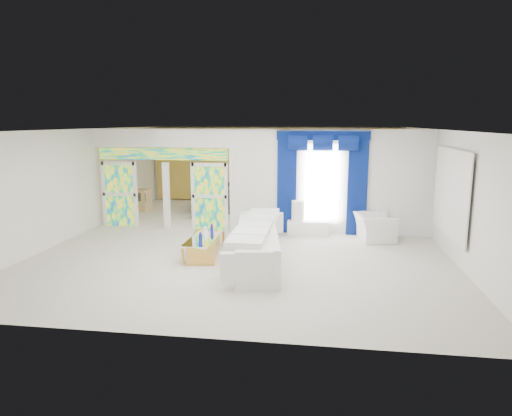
% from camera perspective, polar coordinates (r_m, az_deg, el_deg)
% --- Properties ---
extents(floor, '(12.00, 12.00, 0.00)m').
position_cam_1_polar(floor, '(12.77, -0.56, -3.82)').
color(floor, '#B7AF9E').
rests_on(floor, ground).
extents(dividing_wall, '(5.70, 0.18, 3.00)m').
position_cam_1_polar(dividing_wall, '(13.33, 9.28, 3.22)').
color(dividing_wall, white).
rests_on(dividing_wall, ground).
extents(dividing_header, '(4.30, 0.18, 0.55)m').
position_cam_1_polar(dividing_header, '(14.05, -11.64, 8.53)').
color(dividing_header, white).
rests_on(dividing_header, dividing_wall).
extents(stained_panel_left, '(0.95, 0.04, 2.00)m').
position_cam_1_polar(stained_panel_left, '(14.75, -16.60, 1.66)').
color(stained_panel_left, '#994C3F').
rests_on(stained_panel_left, ground).
extents(stained_panel_right, '(0.95, 0.04, 2.00)m').
position_cam_1_polar(stained_panel_right, '(13.81, -5.79, 1.46)').
color(stained_panel_right, '#994C3F').
rests_on(stained_panel_right, ground).
extents(stained_transom, '(4.00, 0.05, 0.35)m').
position_cam_1_polar(stained_transom, '(14.08, -11.56, 6.60)').
color(stained_transom, '#994C3F').
rests_on(stained_transom, dividing_header).
extents(window_pane, '(1.00, 0.02, 2.30)m').
position_cam_1_polar(window_pane, '(13.24, 8.19, 2.98)').
color(window_pane, white).
rests_on(window_pane, dividing_wall).
extents(blue_drape_left, '(0.55, 0.10, 2.80)m').
position_cam_1_polar(blue_drape_left, '(13.25, 3.86, 2.85)').
color(blue_drape_left, '#031241').
rests_on(blue_drape_left, ground).
extents(blue_drape_right, '(0.55, 0.10, 2.80)m').
position_cam_1_polar(blue_drape_right, '(13.25, 12.52, 2.62)').
color(blue_drape_right, '#031241').
rests_on(blue_drape_right, ground).
extents(blue_pelmet, '(2.60, 0.12, 0.25)m').
position_cam_1_polar(blue_pelmet, '(13.10, 8.35, 8.91)').
color(blue_pelmet, '#031241').
rests_on(blue_pelmet, dividing_wall).
extents(wall_mirror, '(0.04, 2.70, 1.90)m').
position_cam_1_polar(wall_mirror, '(11.74, 23.18, 1.73)').
color(wall_mirror, white).
rests_on(wall_mirror, ground).
extents(gold_curtains, '(9.70, 0.12, 2.90)m').
position_cam_1_polar(gold_curtains, '(18.30, 2.26, 5.36)').
color(gold_curtains, gold).
rests_on(gold_curtains, ground).
extents(white_sofa, '(1.48, 4.18, 0.78)m').
position_cam_1_polar(white_sofa, '(10.74, 0.14, -4.49)').
color(white_sofa, silver).
rests_on(white_sofa, ground).
extents(coffee_table, '(0.90, 1.96, 0.42)m').
position_cam_1_polar(coffee_table, '(11.33, -6.44, -4.70)').
color(coffee_table, gold).
rests_on(coffee_table, ground).
extents(console_table, '(1.19, 0.40, 0.39)m').
position_cam_1_polar(console_table, '(13.29, 6.49, -2.45)').
color(console_table, white).
rests_on(console_table, ground).
extents(table_lamp, '(0.36, 0.36, 0.58)m').
position_cam_1_polar(table_lamp, '(13.20, 5.23, -0.35)').
color(table_lamp, silver).
rests_on(table_lamp, console_table).
extents(armchair, '(1.15, 1.26, 0.72)m').
position_cam_1_polar(armchair, '(12.93, 14.56, -2.35)').
color(armchair, silver).
rests_on(armchair, ground).
extents(grand_piano, '(1.42, 1.82, 0.89)m').
position_cam_1_polar(grand_piano, '(16.99, -4.96, 1.32)').
color(grand_piano, black).
rests_on(grand_piano, ground).
extents(piano_bench, '(0.93, 0.39, 0.31)m').
position_cam_1_polar(piano_bench, '(15.52, -6.28, -0.70)').
color(piano_bench, black).
rests_on(piano_bench, ground).
extents(tv_console, '(0.64, 0.60, 0.79)m').
position_cam_1_polar(tv_console, '(17.14, -14.02, 0.96)').
color(tv_console, tan).
rests_on(tv_console, ground).
extents(chandelier, '(0.60, 0.60, 0.60)m').
position_cam_1_polar(chandelier, '(16.18, -6.88, 8.67)').
color(chandelier, gold).
rests_on(chandelier, ceiling).
extents(decanters, '(0.22, 1.11, 0.19)m').
position_cam_1_polar(decanters, '(11.34, -6.31, -3.16)').
color(decanters, navy).
rests_on(decanters, coffee_table).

